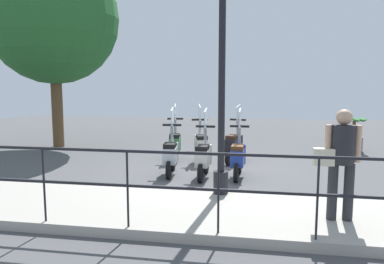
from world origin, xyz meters
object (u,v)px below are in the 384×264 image
(potted_palm, at_px, (353,137))
(scooter_near_0, at_px, (238,156))
(tree_large, at_px, (53,19))
(scooter_far_0, at_px, (234,145))
(scooter_far_1, at_px, (201,145))
(scooter_near_1, at_px, (203,157))
(pedestrian_with_bag, at_px, (341,156))
(lamp_post_near, at_px, (222,81))
(scooter_far_2, at_px, (175,143))
(scooter_near_2, at_px, (171,154))

(potted_palm, distance_m, scooter_near_0, 5.23)
(scooter_near_0, bearing_deg, tree_large, 65.11)
(scooter_far_0, bearing_deg, scooter_far_1, 116.95)
(scooter_near_1, bearing_deg, tree_large, 58.94)
(tree_large, bearing_deg, pedestrian_with_bag, -127.75)
(scooter_near_0, distance_m, scooter_near_1, 0.77)
(lamp_post_near, relative_size, potted_palm, 4.22)
(lamp_post_near, bearing_deg, pedestrian_with_bag, -119.79)
(lamp_post_near, height_order, scooter_near_0, lamp_post_near)
(pedestrian_with_bag, relative_size, scooter_far_0, 1.03)
(potted_palm, height_order, scooter_far_2, scooter_far_2)
(tree_large, bearing_deg, scooter_far_2, -110.34)
(scooter_far_0, bearing_deg, scooter_near_2, 155.18)
(scooter_far_1, xyz_separation_m, scooter_far_2, (0.14, 0.74, 0.00))
(lamp_post_near, relative_size, scooter_near_0, 2.91)
(scooter_near_0, bearing_deg, scooter_near_1, 104.40)
(pedestrian_with_bag, distance_m, potted_palm, 7.05)
(pedestrian_with_bag, height_order, scooter_near_0, pedestrian_with_bag)
(scooter_near_0, xyz_separation_m, scooter_far_0, (1.60, 0.18, 0.00))
(potted_palm, xyz_separation_m, scooter_near_2, (-3.99, 4.92, 0.04))
(scooter_near_2, relative_size, scooter_far_0, 1.00)
(potted_palm, height_order, scooter_near_1, scooter_near_1)
(lamp_post_near, xyz_separation_m, scooter_far_1, (3.19, 0.83, -1.66))
(potted_palm, xyz_separation_m, scooter_far_1, (-2.57, 4.43, 0.04))
(scooter_near_0, relative_size, scooter_far_2, 1.00)
(tree_large, xyz_separation_m, scooter_near_0, (-3.18, -6.13, -3.68))
(scooter_near_0, bearing_deg, pedestrian_with_bag, -148.08)
(scooter_near_1, bearing_deg, scooter_far_2, 31.70)
(scooter_far_0, relative_size, scooter_far_1, 1.00)
(pedestrian_with_bag, distance_m, scooter_near_0, 3.26)
(scooter_far_2, bearing_deg, pedestrian_with_bag, -151.58)
(lamp_post_near, height_order, scooter_far_0, lamp_post_near)
(pedestrian_with_bag, height_order, scooter_near_1, pedestrian_with_bag)
(scooter_near_0, bearing_deg, scooter_far_1, 38.86)
(pedestrian_with_bag, distance_m, scooter_near_2, 4.23)
(pedestrian_with_bag, bearing_deg, lamp_post_near, 59.64)
(lamp_post_near, distance_m, scooter_near_2, 2.76)
(pedestrian_with_bag, bearing_deg, potted_palm, -15.48)
(scooter_near_2, relative_size, scooter_far_2, 1.00)
(scooter_far_0, distance_m, scooter_far_2, 1.61)
(tree_large, xyz_separation_m, scooter_far_0, (-1.58, -5.95, -3.68))
(pedestrian_with_bag, relative_size, scooter_far_1, 1.03)
(scooter_far_1, bearing_deg, scooter_near_2, 145.07)
(potted_palm, bearing_deg, scooter_far_2, 115.16)
(scooter_far_0, xyz_separation_m, scooter_far_1, (-0.17, 0.86, 0.00))
(pedestrian_with_bag, height_order, scooter_far_1, pedestrian_with_bag)
(lamp_post_near, xyz_separation_m, scooter_far_0, (3.36, -0.03, -1.66))
(scooter_near_2, bearing_deg, scooter_near_0, -95.97)
(lamp_post_near, distance_m, tree_large, 7.97)
(potted_palm, relative_size, scooter_far_2, 0.69)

